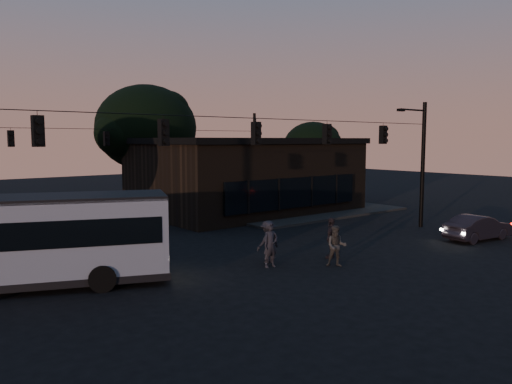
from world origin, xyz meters
TOP-DOWN VIEW (x-y plane):
  - ground at (0.00, 0.00)m, footprint 120.00×120.00m
  - sidewalk_far_right at (12.00, 14.00)m, footprint 14.00×10.00m
  - building at (9.00, 15.97)m, footprint 15.40×10.41m
  - tree_behind at (4.00, 22.00)m, footprint 7.60×7.60m
  - tree_right at (18.00, 18.00)m, footprint 5.20×5.20m
  - signal_rig_near at (0.00, 4.00)m, footprint 26.24×0.30m
  - signal_rig_far at (0.00, 20.00)m, footprint 26.24×0.30m
  - car at (11.76, -0.17)m, footprint 4.21×2.00m
  - pedestrian_a at (-0.40, 2.56)m, footprint 0.73×0.52m
  - pedestrian_b at (1.79, 0.89)m, footprint 1.05×1.06m
  - pedestrian_c at (2.75, 2.03)m, footprint 1.17×0.83m
  - pedestrian_d at (0.01, 3.20)m, footprint 1.21×0.73m

SIDE VIEW (x-z plane):
  - ground at x=0.00m, z-range 0.00..0.00m
  - sidewalk_far_right at x=12.00m, z-range 0.00..0.15m
  - car at x=11.76m, z-range 0.00..1.33m
  - pedestrian_b at x=1.79m, z-range 0.00..1.73m
  - pedestrian_d at x=0.01m, z-range 0.00..1.82m
  - pedestrian_c at x=2.75m, z-range 0.00..1.84m
  - pedestrian_a at x=-0.40m, z-range 0.00..1.88m
  - building at x=9.00m, z-range 0.01..5.41m
  - signal_rig_far at x=0.00m, z-range 0.45..7.95m
  - signal_rig_near at x=0.00m, z-range 0.70..8.20m
  - tree_right at x=18.00m, z-range 1.20..8.06m
  - tree_behind at x=4.00m, z-range 1.48..10.91m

